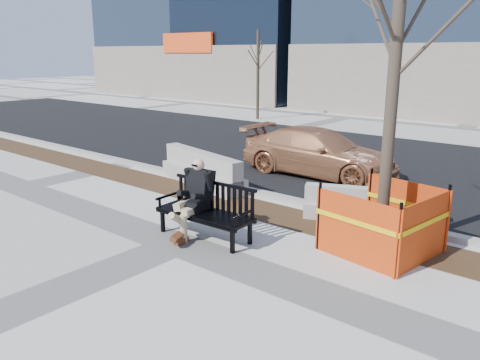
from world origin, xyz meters
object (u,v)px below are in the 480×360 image
at_px(sedan, 318,174).
at_px(tree_fence, 380,250).
at_px(bench, 205,237).
at_px(jersey_barrier_left, 202,185).
at_px(seated_man, 197,234).
at_px(jersey_barrier_right, 365,221).

bearing_deg(sedan, tree_fence, -140.50).
relative_size(bench, jersey_barrier_left, 0.63).
height_order(seated_man, jersey_barrier_left, seated_man).
height_order(seated_man, sedan, seated_man).
height_order(tree_fence, sedan, tree_fence).
xyz_separation_m(bench, jersey_barrier_left, (-2.74, 2.75, 0.00)).
xyz_separation_m(seated_man, sedan, (-0.62, 5.76, 0.00)).
relative_size(bench, seated_man, 1.37).
relative_size(tree_fence, sedan, 1.37).
distance_m(tree_fence, jersey_barrier_left, 5.78).
distance_m(tree_fence, jersey_barrier_right, 1.58).
bearing_deg(tree_fence, sedan, 132.33).
bearing_deg(jersey_barrier_left, seated_man, -34.81).
relative_size(seated_man, sedan, 0.32).
relative_size(seated_man, jersey_barrier_right, 0.57).
xyz_separation_m(sedan, jersey_barrier_right, (2.92, -2.90, 0.00)).
bearing_deg(bench, tree_fence, 26.07).
bearing_deg(jersey_barrier_left, bench, -32.18).
xyz_separation_m(bench, sedan, (-0.90, 5.80, 0.00)).
xyz_separation_m(tree_fence, jersey_barrier_right, (-0.91, 1.30, 0.00)).
height_order(tree_fence, jersey_barrier_left, tree_fence).
bearing_deg(tree_fence, jersey_barrier_right, 124.89).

